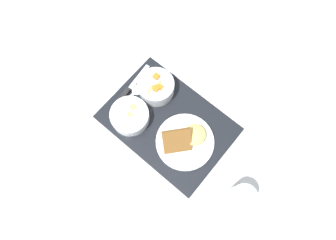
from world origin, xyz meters
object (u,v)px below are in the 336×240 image
(bowl_soup, at_px, (130,116))
(spoon, at_px, (134,93))
(bowl_salad, at_px, (156,87))
(plate_main, at_px, (186,141))
(glass_water, at_px, (240,197))
(knife, at_px, (127,92))

(bowl_soup, xyz_separation_m, spoon, (-0.06, 0.07, -0.02))
(bowl_salad, xyz_separation_m, bowl_soup, (0.01, -0.13, -0.01))
(plate_main, relative_size, spoon, 1.40)
(bowl_soup, relative_size, glass_water, 1.10)
(bowl_salad, distance_m, spoon, 0.08)
(spoon, distance_m, glass_water, 0.49)
(bowl_soup, bearing_deg, plate_main, 22.44)
(plate_main, height_order, glass_water, glass_water)
(knife, distance_m, spoon, 0.03)
(plate_main, height_order, spoon, plate_main)
(bowl_soup, distance_m, spoon, 0.09)
(bowl_salad, height_order, spoon, bowl_salad)
(plate_main, relative_size, glass_water, 1.64)
(bowl_soup, distance_m, plate_main, 0.21)
(knife, bearing_deg, plate_main, -96.46)
(glass_water, bearing_deg, plate_main, 177.20)
(knife, bearing_deg, spoon, -66.12)
(bowl_salad, relative_size, glass_water, 1.06)
(bowl_soup, height_order, knife, bowl_soup)
(knife, relative_size, glass_water, 1.52)
(bowl_salad, distance_m, plate_main, 0.21)
(plate_main, xyz_separation_m, glass_water, (0.24, -0.01, 0.02))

